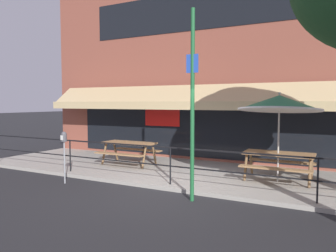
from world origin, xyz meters
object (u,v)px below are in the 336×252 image
picnic_table_left (129,147)px  patio_umbrella_centre (279,103)px  picnic_table_centre (279,159)px  parking_meter_near (64,142)px  street_sign_pole (192,104)px

picnic_table_left → patio_umbrella_centre: size_ratio=0.75×
picnic_table_left → patio_umbrella_centre: 5.09m
picnic_table_left → picnic_table_centre: (4.87, -0.08, 0.00)m
patio_umbrella_centre → parking_meter_near: patio_umbrella_centre is taller
picnic_table_centre → parking_meter_near: (-5.18, -2.56, 0.44)m
street_sign_pole → parking_meter_near: bearing=-177.7°
picnic_table_centre → patio_umbrella_centre: size_ratio=0.75×
parking_meter_near → street_sign_pole: bearing=2.3°
picnic_table_centre → street_sign_pole: street_sign_pole is taller
patio_umbrella_centre → street_sign_pole: bearing=-122.3°
picnic_table_centre → patio_umbrella_centre: (0.00, -0.09, 1.47)m
parking_meter_near → street_sign_pole: size_ratio=0.34×
picnic_table_left → patio_umbrella_centre: bearing=-1.9°
picnic_table_left → street_sign_pole: size_ratio=0.42×
patio_umbrella_centre → street_sign_pole: 2.75m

